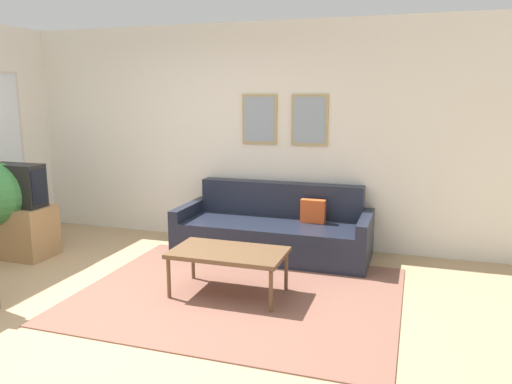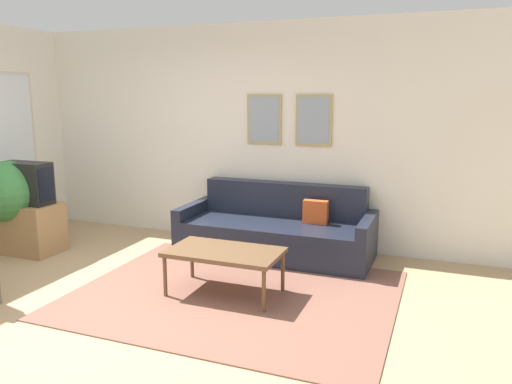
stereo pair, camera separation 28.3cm
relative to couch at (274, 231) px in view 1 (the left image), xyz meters
name	(u,v)px [view 1 (the left image)]	position (x,y,z in m)	size (l,w,h in m)	color
ground_plane	(111,315)	(-0.87, -2.03, -0.28)	(16.00, 16.00, 0.00)	tan
area_rug	(239,294)	(0.02, -1.28, -0.27)	(2.93, 2.34, 0.01)	brown
wall_back	(220,134)	(-0.86, 0.46, 1.08)	(8.00, 0.09, 2.70)	white
couch	(274,231)	(0.00, 0.00, 0.00)	(2.23, 0.90, 0.81)	#1E2333
coffee_table	(228,254)	(-0.07, -1.31, 0.12)	(1.05, 0.60, 0.43)	brown
tv_stand	(21,231)	(-2.77, -0.97, 0.02)	(0.73, 0.48, 0.59)	#A87F51
tv	(17,185)	(-2.77, -0.97, 0.56)	(0.63, 0.28, 0.49)	black
potted_plant_by_window	(27,215)	(-3.05, -0.54, 0.10)	(0.36, 0.36, 0.66)	slate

